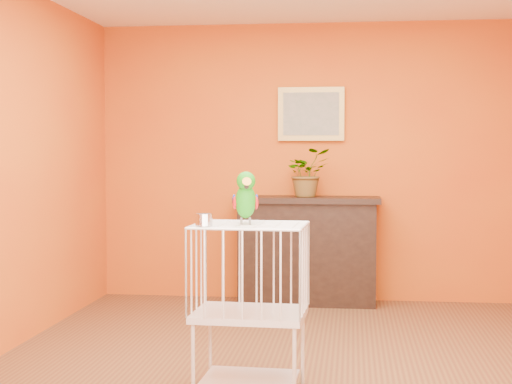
# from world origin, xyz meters

# --- Properties ---
(ground) EXTENTS (4.50, 4.50, 0.00)m
(ground) POSITION_xyz_m (0.00, 0.00, 0.00)
(ground) COLOR brown
(ground) RESTS_ON ground
(room_shell) EXTENTS (4.50, 4.50, 4.50)m
(room_shell) POSITION_xyz_m (0.00, 0.00, 1.58)
(room_shell) COLOR #C55A12
(room_shell) RESTS_ON ground
(console_cabinet) EXTENTS (1.33, 0.48, 0.98)m
(console_cabinet) POSITION_xyz_m (-0.02, 2.02, 0.49)
(console_cabinet) COLOR black
(console_cabinet) RESTS_ON ground
(potted_plant) EXTENTS (0.55, 0.57, 0.34)m
(potted_plant) POSITION_xyz_m (-0.02, 2.03, 1.16)
(potted_plant) COLOR #26722D
(potted_plant) RESTS_ON console_cabinet
(framed_picture) EXTENTS (0.62, 0.04, 0.50)m
(framed_picture) POSITION_xyz_m (0.00, 2.22, 1.75)
(framed_picture) COLOR olive
(framed_picture) RESTS_ON room_shell
(birdcage) EXTENTS (0.65, 0.51, 0.98)m
(birdcage) POSITION_xyz_m (-0.20, -0.68, 0.51)
(birdcage) COLOR silver
(birdcage) RESTS_ON ground
(feed_cup) EXTENTS (0.10, 0.10, 0.07)m
(feed_cup) POSITION_xyz_m (-0.43, -0.85, 1.02)
(feed_cup) COLOR silver
(feed_cup) RESTS_ON birdcage
(parrot) EXTENTS (0.16, 0.28, 0.31)m
(parrot) POSITION_xyz_m (-0.22, -0.70, 1.14)
(parrot) COLOR #59544C
(parrot) RESTS_ON birdcage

